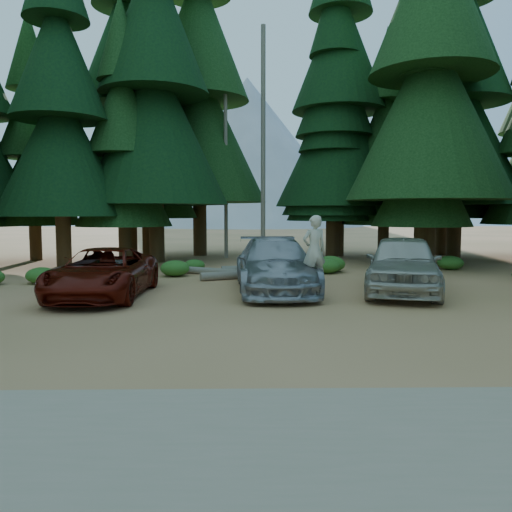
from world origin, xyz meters
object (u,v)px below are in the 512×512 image
object	(u,v)px
silver_minivan_center	(275,265)
silver_minivan_right	(403,264)
log_left	(255,274)
log_right	(280,268)
log_mid	(207,271)
red_pickup	(103,273)
frisbee_player	(314,250)

from	to	relation	value
silver_minivan_center	silver_minivan_right	bearing A→B (deg)	-8.90
log_left	log_right	xyz separation A→B (m)	(1.08, 1.92, 0.00)
log_left	log_right	distance (m)	2.20
log_mid	log_right	size ratio (longest dim) A/B	0.71
red_pickup	log_left	xyz separation A→B (m)	(4.56, 4.24, -0.57)
silver_minivan_center	log_mid	world-z (taller)	silver_minivan_center
red_pickup	silver_minivan_right	size ratio (longest dim) A/B	0.97
frisbee_player	log_mid	distance (m)	7.03
silver_minivan_center	silver_minivan_right	xyz separation A→B (m)	(3.97, -0.43, 0.07)
red_pickup	silver_minivan_center	distance (m)	5.25
log_left	log_mid	xyz separation A→B (m)	(-1.93, 1.09, -0.01)
silver_minivan_center	frisbee_player	distance (m)	2.06
red_pickup	log_right	bearing A→B (deg)	48.10
silver_minivan_center	log_left	bearing A→B (deg)	97.57
frisbee_player	log_left	world-z (taller)	frisbee_player
frisbee_player	log_left	bearing A→B (deg)	-91.39
red_pickup	silver_minivan_right	xyz separation A→B (m)	(9.11, 0.64, 0.19)
silver_minivan_center	log_mid	bearing A→B (deg)	117.72
log_left	frisbee_player	bearing A→B (deg)	-92.56
frisbee_player	log_right	world-z (taller)	frisbee_player
frisbee_player	log_mid	bearing A→B (deg)	-78.97
silver_minivan_right	log_mid	distance (m)	8.03
frisbee_player	log_right	bearing A→B (deg)	-105.28
log_mid	log_right	xyz separation A→B (m)	(3.01, 0.82, 0.01)
frisbee_player	silver_minivan_right	bearing A→B (deg)	-176.55
red_pickup	silver_minivan_center	bearing A→B (deg)	12.45
red_pickup	frisbee_player	xyz separation A→B (m)	(6.16, -0.61, 0.72)
red_pickup	log_right	size ratio (longest dim) A/B	1.05
silver_minivan_right	log_right	bearing A→B (deg)	138.73
log_mid	log_left	bearing A→B (deg)	-0.59
silver_minivan_right	log_mid	world-z (taller)	silver_minivan_right
silver_minivan_center	log_right	bearing A→B (deg)	81.56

